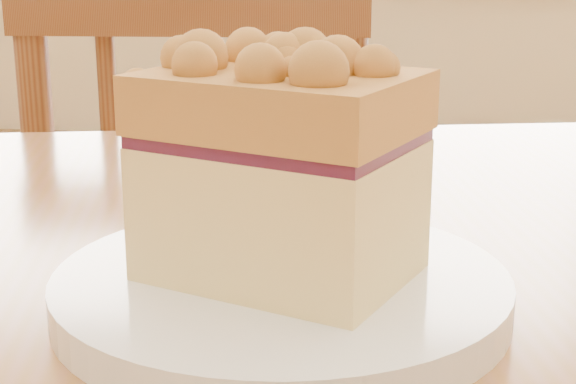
# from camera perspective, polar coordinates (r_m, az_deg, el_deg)

# --- Properties ---
(cafe_chair_main) EXTENTS (0.43, 0.43, 0.90)m
(cafe_chair_main) POSITION_cam_1_polar(r_m,az_deg,el_deg) (1.15, -4.66, -8.23)
(cafe_chair_main) COLOR brown
(cafe_chair_main) RESTS_ON ground
(plate) EXTENTS (0.22, 0.22, 0.02)m
(plate) POSITION_cam_1_polar(r_m,az_deg,el_deg) (0.42, -0.45, -6.45)
(plate) COLOR white
(plate) RESTS_ON cafe_table_main
(cake_slice) EXTENTS (0.15, 0.13, 0.11)m
(cake_slice) POSITION_cam_1_polar(r_m,az_deg,el_deg) (0.40, -0.44, 2.20)
(cake_slice) COLOR #FFD490
(cake_slice) RESTS_ON plate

